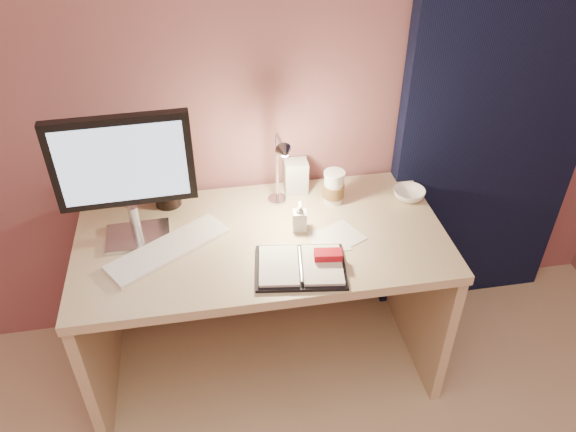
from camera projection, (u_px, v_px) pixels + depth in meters
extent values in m
plane|color=#945662|center=(245.00, 68.00, 2.11)|extent=(3.50, 0.00, 3.50)
cube|color=black|center=(504.00, 91.00, 2.29)|extent=(0.85, 0.08, 2.20)
cube|color=#C3AB8A|center=(262.00, 240.00, 2.14)|extent=(1.40, 0.70, 0.04)
cube|color=#C3AB8A|center=(98.00, 328.00, 2.27)|extent=(0.04, 0.66, 0.69)
cube|color=#C3AB8A|center=(418.00, 288.00, 2.45)|extent=(0.04, 0.66, 0.69)
cube|color=#C3AB8A|center=(254.00, 247.00, 2.59)|extent=(1.32, 0.03, 0.55)
cube|color=silver|center=(138.00, 236.00, 2.11)|extent=(0.24, 0.18, 0.02)
cylinder|color=silver|center=(135.00, 221.00, 2.07)|extent=(0.04, 0.04, 0.13)
cube|color=black|center=(123.00, 160.00, 1.91)|extent=(0.48, 0.06, 0.34)
cube|color=#A9C5E5|center=(122.00, 165.00, 1.89)|extent=(0.43, 0.02, 0.29)
cube|color=white|center=(169.00, 249.00, 2.05)|extent=(0.46, 0.37, 0.02)
cube|color=black|center=(301.00, 267.00, 1.98)|extent=(0.35, 0.28, 0.01)
cube|color=silver|center=(279.00, 266.00, 1.97)|extent=(0.16, 0.22, 0.01)
cube|color=silver|center=(322.00, 265.00, 1.97)|extent=(0.16, 0.22, 0.01)
cube|color=#A50E11|center=(328.00, 255.00, 1.99)|extent=(0.10, 0.06, 0.03)
cube|color=silver|center=(340.00, 236.00, 2.13)|extent=(0.20, 0.20, 0.00)
cube|color=silver|center=(329.00, 241.00, 2.10)|extent=(0.14, 0.14, 0.00)
cylinder|color=silver|center=(334.00, 188.00, 2.27)|extent=(0.08, 0.08, 0.13)
cylinder|color=brown|center=(334.00, 190.00, 2.28)|extent=(0.09, 0.09, 0.05)
cylinder|color=silver|center=(335.00, 173.00, 2.23)|extent=(0.09, 0.09, 0.01)
imported|color=white|center=(409.00, 194.00, 2.32)|extent=(0.16, 0.16, 0.04)
imported|color=silver|center=(300.00, 216.00, 2.13)|extent=(0.06, 0.06, 0.12)
cylinder|color=black|center=(166.00, 188.00, 2.25)|extent=(0.11, 0.11, 0.15)
cube|color=#B7B6B2|center=(296.00, 176.00, 2.33)|extent=(0.10, 0.08, 0.14)
cylinder|color=silver|center=(278.00, 199.00, 2.31)|extent=(0.08, 0.08, 0.01)
cylinder|color=silver|center=(277.00, 167.00, 2.22)|extent=(0.01, 0.01, 0.30)
cone|color=silver|center=(280.00, 154.00, 2.02)|extent=(0.06, 0.06, 0.06)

